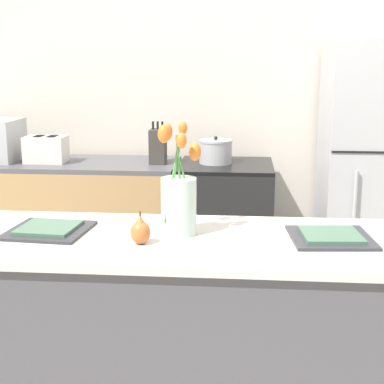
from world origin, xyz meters
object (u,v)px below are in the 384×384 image
(plate_setting_left, at_px, (49,229))
(refrigerator, at_px, (376,176))
(knife_block, at_px, (158,146))
(stove_range, at_px, (225,231))
(toaster, at_px, (46,149))
(flower_vase, at_px, (179,198))
(cooking_pot, at_px, (216,152))
(plate_setting_right, at_px, (331,237))
(pear_figurine, at_px, (140,231))

(plate_setting_left, bearing_deg, refrigerator, 44.69)
(plate_setting_left, xyz_separation_m, knife_block, (0.21, 1.56, 0.11))
(stove_range, height_order, toaster, toaster)
(flower_vase, distance_m, cooking_pot, 1.58)
(plate_setting_right, bearing_deg, cooking_pot, 107.81)
(stove_range, relative_size, refrigerator, 0.54)
(stove_range, xyz_separation_m, refrigerator, (0.95, 0.00, 0.38))
(pear_figurine, relative_size, plate_setting_right, 0.38)
(refrigerator, bearing_deg, plate_setting_right, -107.81)
(flower_vase, xyz_separation_m, pear_figurine, (-0.13, -0.14, -0.10))
(refrigerator, xyz_separation_m, flower_vase, (-1.08, -1.56, 0.20))
(plate_setting_left, bearing_deg, cooking_pot, 70.11)
(refrigerator, bearing_deg, toaster, -178.77)
(pear_figurine, height_order, toaster, toaster)
(toaster, bearing_deg, flower_vase, -55.62)
(pear_figurine, bearing_deg, plate_setting_right, 9.53)
(plate_setting_left, height_order, plate_setting_right, same)
(stove_range, height_order, cooking_pot, cooking_pot)
(flower_vase, distance_m, plate_setting_right, 0.59)
(stove_range, xyz_separation_m, knife_block, (-0.44, -0.02, 0.56))
(stove_range, xyz_separation_m, flower_vase, (-0.13, -1.56, 0.59))
(refrigerator, distance_m, knife_block, 1.40)
(cooking_pot, relative_size, knife_block, 0.80)
(refrigerator, distance_m, cooking_pot, 1.03)
(plate_setting_left, distance_m, plate_setting_right, 1.09)
(plate_setting_left, distance_m, cooking_pot, 1.69)
(plate_setting_right, height_order, cooking_pot, cooking_pot)
(stove_range, relative_size, flower_vase, 2.09)
(stove_range, distance_m, toaster, 1.29)
(cooking_pot, height_order, knife_block, knife_block)
(plate_setting_left, relative_size, toaster, 1.15)
(toaster, bearing_deg, cooking_pot, 3.13)
(pear_figurine, relative_size, toaster, 0.43)
(stove_range, bearing_deg, plate_setting_left, -112.21)
(toaster, height_order, cooking_pot, cooking_pot)
(pear_figurine, distance_m, plate_setting_right, 0.71)
(plate_setting_right, bearing_deg, knife_block, 119.51)
(plate_setting_left, xyz_separation_m, plate_setting_right, (1.09, 0.00, 0.00))
(plate_setting_right, distance_m, cooking_pot, 1.67)
(flower_vase, bearing_deg, knife_block, 101.20)
(refrigerator, relative_size, plate_setting_left, 5.18)
(refrigerator, bearing_deg, cooking_pot, 179.18)
(cooking_pot, bearing_deg, knife_block, -174.65)
(pear_figurine, distance_m, plate_setting_left, 0.40)
(refrigerator, relative_size, plate_setting_right, 5.18)
(refrigerator, bearing_deg, knife_block, -179.17)
(toaster, height_order, knife_block, knife_block)
(refrigerator, bearing_deg, stove_range, -179.96)
(refrigerator, bearing_deg, pear_figurine, -125.50)
(stove_range, relative_size, plate_setting_left, 2.79)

